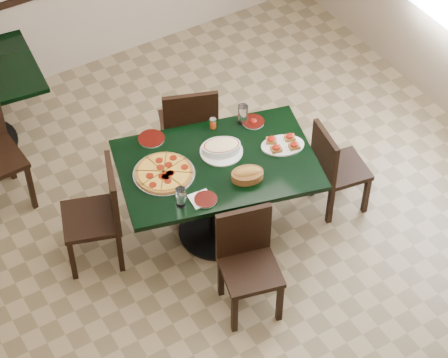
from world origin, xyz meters
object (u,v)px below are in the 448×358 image
main_table (217,181)px  bread_basket (247,174)px  pepperoni_pizza (164,173)px  chair_left (101,210)px  chair_far (189,126)px  chair_right (334,166)px  chair_near (247,257)px  bruschetta_platter (283,144)px  lasagna_casserole (221,147)px

main_table → bread_basket: bearing=-52.2°
pepperoni_pizza → chair_left: bearing=162.6°
chair_far → pepperoni_pizza: chair_far is taller
chair_far → chair_right: bearing=150.7°
chair_near → chair_right: bearing=36.7°
chair_right → chair_left: chair_left is taller
pepperoni_pizza → bread_basket: 0.59m
chair_far → bruschetta_platter: bearing=134.9°
main_table → chair_near: size_ratio=1.91×
chair_near → lasagna_casserole: size_ratio=2.56×
chair_left → chair_right: bearing=94.2°
chair_right → pepperoni_pizza: (-1.30, 0.31, 0.32)m
main_table → chair_right: chair_right is taller
chair_right → bread_basket: (-0.81, -0.03, 0.35)m
chair_near → main_table: bearing=91.5°
main_table → bread_basket: (0.11, -0.24, 0.22)m
chair_far → lasagna_casserole: size_ratio=2.80×
chair_far → chair_right: 1.19m
chair_left → bruschetta_platter: size_ratio=2.33×
chair_left → chair_far: bearing=133.0°
main_table → chair_right: 0.95m
bread_basket → chair_far: bearing=104.9°
main_table → pepperoni_pizza: pepperoni_pizza is taller
main_table → chair_far: (0.14, 0.68, -0.05)m
chair_near → bread_basket: bread_basket is taller
lasagna_casserole → bread_basket: bread_basket is taller
chair_near → bread_basket: bearing=72.9°
chair_left → bread_basket: chair_left is taller
pepperoni_pizza → lasagna_casserole: (0.47, -0.01, 0.03)m
bread_basket → chair_near: bearing=-103.8°
main_table → chair_right: size_ratio=1.99×
bread_basket → bruschetta_platter: bearing=37.8°
lasagna_casserole → pepperoni_pizza: bearing=-162.5°
chair_near → chair_left: bearing=141.8°
bruschetta_platter → chair_left: bearing=-173.5°
chair_near → pepperoni_pizza: (-0.24, 0.75, 0.30)m
chair_right → pepperoni_pizza: 1.38m
chair_far → chair_near: chair_far is taller
chair_far → chair_left: chair_far is taller
pepperoni_pizza → bruschetta_platter: bruschetta_platter is taller
chair_right → pepperoni_pizza: size_ratio=1.80×
main_table → chair_left: 0.88m
chair_right → pepperoni_pizza: bearing=86.1°
chair_far → bruschetta_platter: 0.90m
pepperoni_pizza → lasagna_casserole: bearing=-1.0°
chair_right → lasagna_casserole: lasagna_casserole is taller
main_table → bruschetta_platter: size_ratio=4.23×
main_table → pepperoni_pizza: 0.44m
chair_left → pepperoni_pizza: size_ratio=1.98×
chair_left → main_table: bearing=92.9°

